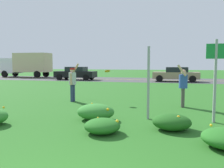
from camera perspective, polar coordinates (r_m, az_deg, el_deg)
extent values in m
plane|color=#26601E|center=(14.44, 7.71, -2.24)|extent=(120.00, 120.00, 0.00)
cube|color=#424244|center=(26.66, 10.74, 0.94)|extent=(120.00, 7.94, 0.01)
cube|color=yellow|center=(26.66, 10.74, 0.95)|extent=(120.00, 0.16, 0.00)
ellipsoid|color=#1E5619|center=(6.62, 14.07, -8.80)|extent=(1.02, 0.86, 0.43)
sphere|color=yellow|center=(6.44, 13.59, -8.14)|extent=(0.08, 0.08, 0.08)
sphere|color=yellow|center=(6.44, 15.60, -7.61)|extent=(0.08, 0.08, 0.08)
sphere|color=yellow|center=(6.51, 12.18, -8.00)|extent=(0.09, 0.09, 0.09)
sphere|color=yellow|center=(6.44, 16.38, -8.74)|extent=(0.07, 0.07, 0.07)
ellipsoid|color=#337F2D|center=(7.58, -3.92, -6.66)|extent=(1.19, 0.96, 0.51)
sphere|color=yellow|center=(7.36, -2.22, -5.56)|extent=(0.05, 0.05, 0.05)
sphere|color=yellow|center=(7.21, -1.03, -6.07)|extent=(0.08, 0.08, 0.08)
sphere|color=yellow|center=(7.79, -4.83, -4.69)|extent=(0.06, 0.06, 0.06)
sphere|color=yellow|center=(7.56, -1.65, -5.94)|extent=(0.08, 0.08, 0.08)
sphere|color=gold|center=(7.93, -24.48, -5.10)|extent=(0.07, 0.07, 0.07)
sphere|color=yellow|center=(5.88, 22.60, -9.10)|extent=(0.06, 0.06, 0.06)
ellipsoid|color=#23661E|center=(6.16, -2.33, -9.96)|extent=(0.92, 0.94, 0.37)
sphere|color=yellow|center=(5.95, -0.87, -9.54)|extent=(0.06, 0.06, 0.06)
sphere|color=yellow|center=(6.26, -3.38, -8.12)|extent=(0.05, 0.05, 0.05)
sphere|color=yellow|center=(6.12, 1.22, -8.89)|extent=(0.08, 0.08, 0.08)
cube|color=#93969B|center=(7.64, 8.69, 0.23)|extent=(0.07, 0.10, 2.31)
cube|color=#93969B|center=(7.72, 23.39, 0.57)|extent=(0.07, 0.10, 2.48)
cube|color=#197F38|center=(7.68, 23.65, 7.20)|extent=(0.56, 0.03, 0.44)
cylinder|color=#B2B2B7|center=(11.30, -9.42, 1.32)|extent=(0.34, 0.34, 0.57)
sphere|color=tan|center=(11.28, -9.45, 3.26)|extent=(0.21, 0.21, 0.21)
cylinder|color=navy|center=(11.43, -9.18, -2.08)|extent=(0.14, 0.14, 0.80)
cylinder|color=navy|center=(11.28, -9.57, -2.18)|extent=(0.14, 0.14, 0.80)
cylinder|color=tan|center=(11.43, -8.73, 3.69)|extent=(0.38, 0.11, 0.49)
cylinder|color=tan|center=(11.11, -9.78, 1.16)|extent=(0.11, 0.10, 0.54)
cylinder|color=red|center=(11.28, -9.45, 3.61)|extent=(0.22, 0.22, 0.07)
cylinder|color=red|center=(11.24, -9.02, 3.45)|extent=(0.14, 0.14, 0.02)
cylinder|color=#2D4C9E|center=(10.09, 16.66, 0.61)|extent=(0.34, 0.34, 0.55)
sphere|color=tan|center=(10.07, 16.71, 2.74)|extent=(0.21, 0.21, 0.21)
cylinder|color=#4C4742|center=(10.08, 16.56, -3.20)|extent=(0.14, 0.14, 0.78)
cylinder|color=#4C4742|center=(10.25, 16.57, -3.08)|extent=(0.14, 0.14, 0.78)
cylinder|color=tan|center=(9.88, 16.36, 3.13)|extent=(0.38, 0.11, 0.48)
cylinder|color=tan|center=(10.29, 16.56, 0.58)|extent=(0.11, 0.10, 0.52)
cylinder|color=orange|center=(10.86, -1.11, 3.11)|extent=(0.27, 0.25, 0.16)
torus|color=orange|center=(10.86, -1.11, 3.07)|extent=(0.27, 0.25, 0.16)
cube|color=#937F60|center=(24.79, 14.98, 2.00)|extent=(4.50, 1.82, 0.66)
cube|color=black|center=(24.77, 15.24, 3.32)|extent=(2.10, 1.64, 0.52)
cylinder|color=black|center=(23.95, 11.28, 1.29)|extent=(0.66, 0.22, 0.66)
cylinder|color=black|center=(25.72, 11.49, 1.52)|extent=(0.66, 0.22, 0.66)
cylinder|color=black|center=(23.99, 18.69, 1.13)|extent=(0.66, 0.22, 0.66)
cylinder|color=black|center=(25.76, 18.39, 1.38)|extent=(0.66, 0.22, 0.66)
cube|color=black|center=(26.91, -8.68, 2.32)|extent=(4.50, 1.82, 0.66)
cube|color=black|center=(26.86, -8.50, 3.53)|extent=(2.10, 1.64, 0.52)
cylinder|color=black|center=(26.77, -12.48, 1.63)|extent=(0.66, 0.22, 0.66)
cylinder|color=black|center=(28.37, -10.86, 1.83)|extent=(0.66, 0.22, 0.66)
cylinder|color=black|center=(25.53, -6.25, 1.56)|extent=(0.66, 0.22, 0.66)
cylinder|color=black|center=(27.20, -4.93, 1.77)|extent=(0.66, 0.22, 0.66)
cube|color=silver|center=(35.56, -22.95, 4.04)|extent=(2.10, 2.30, 2.00)
cube|color=#CCBC8C|center=(33.64, -18.41, 4.88)|extent=(4.60, 2.30, 2.50)
cylinder|color=black|center=(34.83, -24.25, 2.21)|extent=(0.88, 0.26, 0.88)
cylinder|color=black|center=(36.58, -22.11, 2.38)|extent=(0.88, 0.26, 0.88)
cylinder|color=black|center=(32.05, -17.46, 2.22)|extent=(0.88, 0.26, 0.88)
cylinder|color=black|center=(33.94, -15.51, 2.40)|extent=(0.88, 0.26, 0.88)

